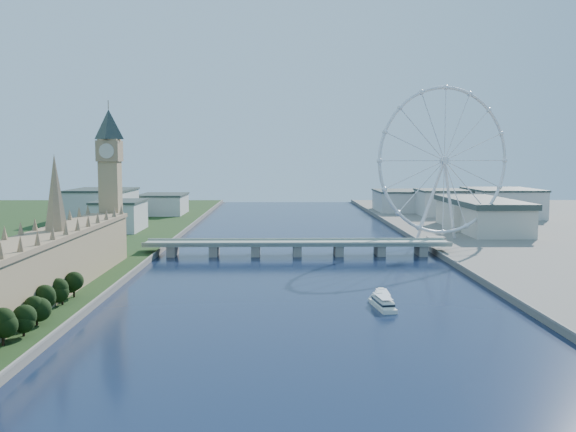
{
  "coord_description": "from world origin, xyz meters",
  "views": [
    {
      "loc": [
        -13.48,
        -159.88,
        71.64
      ],
      "look_at": [
        -7.94,
        210.0,
        36.97
      ],
      "focal_mm": 40.0,
      "sensor_mm": 36.0,
      "label": 1
    }
  ],
  "objects": [
    {
      "name": "city_skyline",
      "position": [
        39.22,
        560.08,
        16.96
      ],
      "size": [
        505.0,
        280.0,
        32.0
      ],
      "color": "beige",
      "rests_on": "ground"
    },
    {
      "name": "big_ben",
      "position": [
        -128.0,
        278.0,
        66.57
      ],
      "size": [
        20.02,
        20.02,
        110.0
      ],
      "color": "tan",
      "rests_on": "ground"
    },
    {
      "name": "tour_boat_far",
      "position": [
        35.77,
        136.76,
        0.0
      ],
      "size": [
        10.57,
        28.9,
        6.22
      ],
      "primitive_type": null,
      "rotation": [
        0.0,
        0.0,
        0.12
      ],
      "color": "silver",
      "rests_on": "ground"
    },
    {
      "name": "westminster_bridge",
      "position": [
        0.0,
        300.0,
        6.63
      ],
      "size": [
        220.0,
        22.0,
        9.5
      ],
      "color": "gray",
      "rests_on": "ground"
    },
    {
      "name": "parliament_range",
      "position": [
        -128.0,
        170.0,
        18.48
      ],
      "size": [
        24.0,
        200.0,
        70.0
      ],
      "color": "tan",
      "rests_on": "ground"
    },
    {
      "name": "county_hall",
      "position": [
        175.0,
        430.0,
        0.0
      ],
      "size": [
        54.0,
        144.0,
        35.0
      ],
      "primitive_type": null,
      "color": "beige",
      "rests_on": "ground"
    },
    {
      "name": "tour_boat_near",
      "position": [
        37.55,
        146.96,
        0.0
      ],
      "size": [
        7.81,
        27.82,
        6.08
      ],
      "primitive_type": null,
      "rotation": [
        0.0,
        0.0,
        -0.03
      ],
      "color": "white",
      "rests_on": "ground"
    },
    {
      "name": "london_eye",
      "position": [
        119.98,
        355.08,
        67.52
      ],
      "size": [
        113.6,
        39.12,
        124.3
      ],
      "color": "silver",
      "rests_on": "ground"
    }
  ]
}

